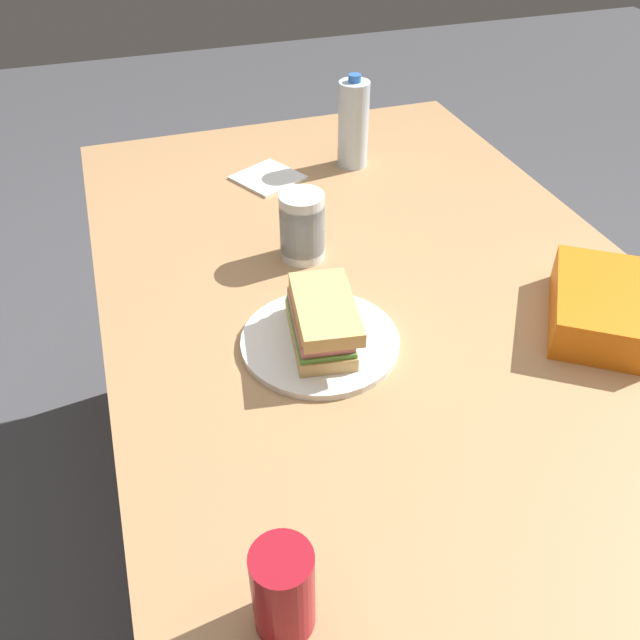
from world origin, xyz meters
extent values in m
plane|color=#4C4C51|center=(0.00, 0.00, 0.00)|extent=(8.00, 8.00, 0.00)
cube|color=tan|center=(0.00, 0.00, 0.75)|extent=(1.58, 0.97, 0.04)
cylinder|color=#977049|center=(-0.71, -0.41, 0.37)|extent=(0.07, 0.07, 0.73)
cylinder|color=#977049|center=(-0.71, 0.41, 0.37)|extent=(0.07, 0.07, 0.73)
cylinder|color=white|center=(0.09, -0.15, 0.78)|extent=(0.25, 0.25, 0.01)
cube|color=#DBB26B|center=(0.09, -0.15, 0.80)|extent=(0.18, 0.11, 0.02)
cube|color=#599E3F|center=(0.09, -0.15, 0.81)|extent=(0.17, 0.11, 0.01)
cube|color=#C6727A|center=(0.09, -0.15, 0.83)|extent=(0.17, 0.11, 0.02)
cube|color=yellow|center=(0.09, -0.15, 0.84)|extent=(0.16, 0.10, 0.01)
cube|color=#DBB26B|center=(0.11, -0.15, 0.85)|extent=(0.18, 0.11, 0.02)
cylinder|color=maroon|center=(0.51, -0.33, 0.83)|extent=(0.07, 0.07, 0.12)
cube|color=orange|center=(0.19, 0.30, 0.81)|extent=(0.27, 0.25, 0.07)
cylinder|color=silver|center=(-0.49, 0.12, 0.87)|extent=(0.07, 0.07, 0.19)
cylinder|color=blue|center=(-0.49, 0.12, 0.97)|extent=(0.03, 0.03, 0.02)
cylinder|color=silver|center=(-0.16, -0.11, 0.82)|extent=(0.08, 0.08, 0.09)
cylinder|color=silver|center=(-0.16, -0.11, 0.84)|extent=(0.08, 0.08, 0.09)
cylinder|color=silver|center=(-0.16, -0.11, 0.85)|extent=(0.08, 0.08, 0.09)
cube|color=white|center=(-0.48, -0.09, 0.77)|extent=(0.17, 0.17, 0.01)
camera|label=1|loc=(0.84, -0.40, 1.47)|focal=36.78mm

